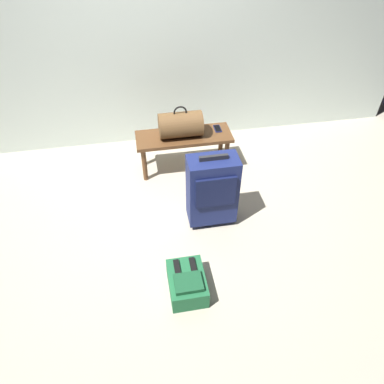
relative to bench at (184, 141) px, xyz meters
The scene contains 7 objects.
ground_plane 1.01m from the bench, 106.61° to the right, with size 6.60×6.60×0.00m, color #B2A893.
back_wall 1.28m from the bench, 111.39° to the left, with size 6.00×0.10×2.80m, color silver.
bench is the anchor object (origin of this frame).
duffel_bag_brown 0.20m from the bench, behind, with size 0.44×0.26×0.34m.
cell_phone 0.39m from the bench, ahead, with size 0.07×0.14×0.01m.
suitcase_upright_navy 0.85m from the bench, 82.13° to the right, with size 0.43×0.26×0.75m.
backpack_green 1.60m from the bench, 98.40° to the right, with size 0.28×0.38×0.21m.
Camera 1 is at (-0.20, -2.22, 2.47)m, focal length 33.41 mm.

